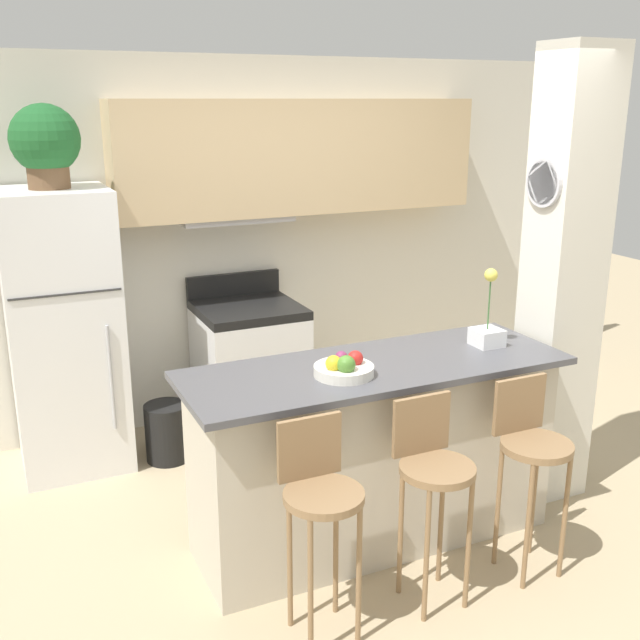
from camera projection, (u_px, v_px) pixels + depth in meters
name	position (u px, v px, depth m)	size (l,w,h in m)	color
ground_plane	(372.00, 537.00, 4.02)	(14.00, 14.00, 0.00)	tan
wall_back	(268.00, 206.00, 5.28)	(5.60, 0.38, 2.55)	silver
pillar_right	(562.00, 282.00, 4.18)	(0.38, 0.32, 2.55)	silver
counter_bar	(374.00, 453.00, 3.88)	(1.98, 0.69, 0.99)	beige
refrigerator	(65.00, 332.00, 4.62)	(0.65, 0.67, 1.76)	white
stove_range	(250.00, 367.00, 5.23)	(0.68, 0.66, 1.07)	white
bar_stool_left	(320.00, 498.00, 3.15)	(0.34, 0.34, 0.98)	olive
bar_stool_mid	(433.00, 472.00, 3.37)	(0.34, 0.34, 0.98)	olive
bar_stool_right	(531.00, 448.00, 3.59)	(0.34, 0.34, 0.98)	olive
potted_plant_on_fridge	(45.00, 143.00, 4.30)	(0.40, 0.40, 0.48)	brown
orchid_vase	(487.00, 328.00, 4.00)	(0.15, 0.15, 0.42)	white
fruit_bowl	(344.00, 368.00, 3.57)	(0.29, 0.29, 0.12)	silver
trash_bin	(167.00, 432.00, 4.84)	(0.28, 0.28, 0.38)	black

